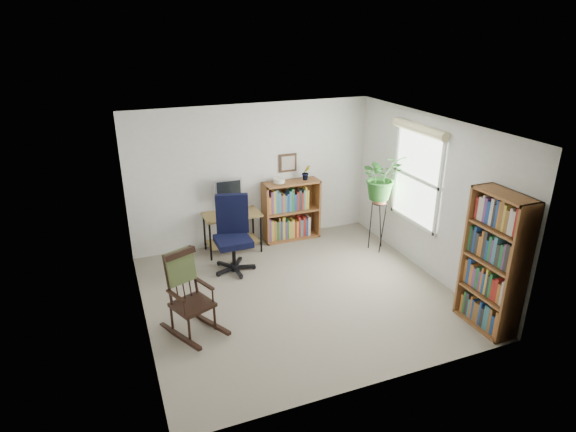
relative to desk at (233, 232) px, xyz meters
name	(u,v)px	position (x,y,z in m)	size (l,w,h in m)	color
floor	(298,294)	(0.48, -1.70, -0.34)	(4.20, 4.00, 0.00)	gray
ceiling	(300,127)	(0.48, -1.70, 2.06)	(4.20, 4.00, 0.00)	silver
wall_back	(253,175)	(0.48, 0.30, 0.86)	(4.20, 0.00, 2.40)	silver
wall_front	(378,287)	(0.48, -3.70, 0.86)	(4.20, 0.00, 2.40)	silver
wall_left	(136,240)	(-1.62, -1.70, 0.86)	(0.00, 4.00, 2.40)	silver
wall_right	(429,197)	(2.58, -1.70, 0.86)	(0.00, 4.00, 2.40)	silver
window	(416,178)	(2.54, -1.40, 1.06)	(0.12, 1.20, 1.50)	white
desk	(233,232)	(0.00, 0.00, 0.00)	(0.93, 0.51, 0.67)	olive
monitor	(229,195)	(0.00, 0.14, 0.62)	(0.46, 0.16, 0.56)	#ACACB0
keyboard	(234,216)	(0.00, -0.12, 0.35)	(0.40, 0.15, 0.03)	black
office_chair	(233,235)	(-0.17, -0.68, 0.26)	(0.65, 0.65, 1.20)	black
rocking_chair	(192,294)	(-1.07, -2.05, 0.20)	(0.56, 0.93, 1.08)	black
low_bookshelf	(291,210)	(1.11, 0.12, 0.19)	(1.00, 0.33, 1.06)	brown
tall_bookshelf	(494,263)	(2.40, -3.26, 0.56)	(0.33, 0.78, 1.78)	brown
plant_stand	(378,222)	(2.28, -0.84, 0.16)	(0.27, 0.27, 0.99)	black
spider_plant	(383,155)	(2.28, -0.84, 1.31)	(1.69, 1.88, 1.46)	#245C20
potted_plant_small	(306,177)	(1.39, 0.13, 0.78)	(0.13, 0.24, 0.11)	#245C20
framed_picture	(288,163)	(1.11, 0.27, 1.02)	(0.32, 0.04, 0.32)	black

